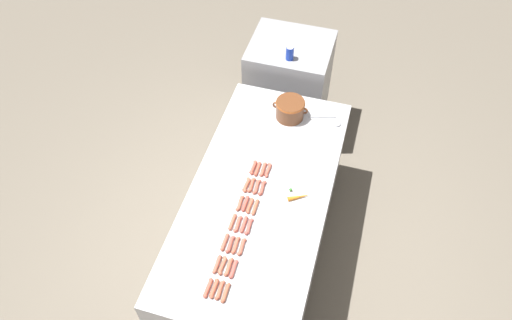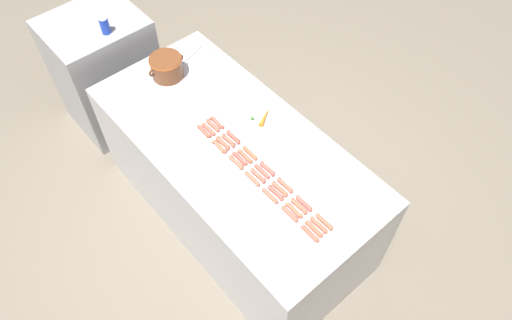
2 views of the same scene
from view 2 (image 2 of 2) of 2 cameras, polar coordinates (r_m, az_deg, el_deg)
The scene contains 35 objects.
ground_plane at distance 3.78m, azimuth -2.22°, elevation -6.27°, with size 20.00×20.00×0.00m, color #756B5B.
griddle_counter at distance 3.40m, azimuth -2.45°, elevation -2.45°, with size 0.97×2.05×0.90m.
back_cabinet at distance 4.23m, azimuth -17.32°, elevation 9.93°, with size 0.72×0.64×1.02m, color #A0A0A4.
hot_dog_0 at distance 2.68m, azimuth 6.44°, elevation -8.69°, with size 0.03×0.13×0.03m.
hot_dog_1 at distance 2.73m, azimuth 4.02°, elevation -6.40°, with size 0.03×0.13×0.03m.
hot_dog_2 at distance 2.79m, azimuth 1.67°, elevation -4.28°, with size 0.03×0.13×0.03m.
hot_dog_3 at distance 2.85m, azimuth -0.45°, elevation -2.23°, with size 0.03×0.13×0.03m.
hot_dog_4 at distance 2.92m, azimuth -2.39°, elevation -0.27°, with size 0.03×0.13×0.03m.
hot_dog_5 at distance 3.00m, azimuth -4.39°, elevation 1.60°, with size 0.03×0.13×0.03m.
hot_dog_6 at distance 3.09m, azimuth -6.22°, elevation 3.40°, with size 0.03×0.13×0.03m.
hot_dog_7 at distance 2.69m, azimuth 6.89°, elevation -8.13°, with size 0.03×0.13×0.03m.
hot_dog_8 at distance 2.74m, azimuth 4.53°, elevation -5.97°, with size 0.03×0.13×0.03m.
hot_dog_9 at distance 2.80m, azimuth 2.36°, elevation -3.90°, with size 0.03×0.13×0.03m.
hot_dog_10 at distance 2.86m, azimuth 0.23°, elevation -1.87°, with size 0.03×0.13×0.03m.
hot_dog_11 at distance 2.94m, azimuth -1.94°, elevation 0.19°, with size 0.03×0.13×0.03m.
hot_dog_12 at distance 3.02m, azimuth -3.96°, elevation 2.03°, with size 0.03×0.13×0.03m.
hot_dog_13 at distance 3.10m, azimuth -5.68°, elevation 3.67°, with size 0.03×0.13×0.03m.
hot_dog_14 at distance 2.71m, azimuth 7.45°, elevation -7.66°, with size 0.03×0.13×0.03m.
hot_dog_15 at distance 2.76m, azimuth 5.13°, elevation -5.47°, with size 0.03×0.13×0.03m.
hot_dog_16 at distance 2.81m, azimuth 2.84°, elevation -3.45°, with size 0.03×0.13×0.03m.
hot_dog_17 at distance 2.88m, azimuth 0.71°, elevation -1.35°, with size 0.03×0.13×0.03m.
hot_dog_18 at distance 2.95m, azimuth -1.33°, elevation 0.45°, with size 0.03×0.13×0.03m.
hot_dog_19 at distance 3.03m, azimuth -3.32°, elevation 2.34°, with size 0.03×0.13×0.03m.
hot_dog_20 at distance 3.12m, azimuth -5.18°, elevation 4.12°, with size 0.03×0.13×0.03m.
hot_dog_21 at distance 2.72m, azimuth 8.12°, elevation -7.28°, with size 0.03×0.13×0.03m.
hot_dog_22 at distance 2.77m, azimuth 5.72°, elevation -5.15°, with size 0.03×0.13×0.03m.
hot_dog_23 at distance 2.83m, azimuth 3.46°, elevation -3.00°, with size 0.03×0.13×0.03m.
hot_dog_24 at distance 2.89m, azimuth 1.35°, elevation -1.02°, with size 0.03×0.13×0.03m.
hot_dog_25 at distance 2.96m, azimuth -0.73°, elevation 0.83°, with size 0.03×0.13×0.03m.
hot_dog_26 at distance 3.05m, azimuth -2.73°, elevation 2.74°, with size 0.03×0.13×0.03m.
hot_dog_27 at distance 3.13m, azimuth -4.69°, elevation 4.47°, with size 0.03×0.13×0.03m.
bean_pot at distance 3.44m, azimuth -10.60°, elevation 10.94°, with size 0.29×0.23×0.16m.
serving_spoon at distance 3.65m, azimuth -6.29°, elevation 12.74°, with size 0.27×0.12×0.02m.
carrot at distance 3.15m, azimuth 0.98°, elevation 5.21°, with size 0.17×0.11×0.03m.
soda_can at distance 3.73m, azimuth -17.53°, elevation 14.99°, with size 0.07×0.07×0.13m.
Camera 2 is at (-1.14, -1.54, 3.26)m, focal length 33.67 mm.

